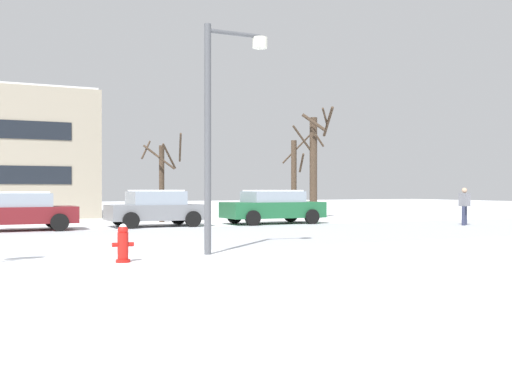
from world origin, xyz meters
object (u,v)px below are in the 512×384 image
at_px(street_lamp, 219,114).
at_px(parked_car_gray, 156,208).
at_px(parked_car_green, 273,206).
at_px(fire_hydrant, 123,243).
at_px(parked_car_maroon, 19,211).
at_px(pedestrian_crossing, 464,203).

bearing_deg(street_lamp, parked_car_gray, 82.76).
bearing_deg(street_lamp, parked_car_green, 57.99).
height_order(fire_hydrant, parked_car_maroon, parked_car_maroon).
xyz_separation_m(parked_car_gray, parked_car_green, (5.18, -0.20, 0.01)).
height_order(street_lamp, parked_car_gray, street_lamp).
height_order(street_lamp, pedestrian_crossing, street_lamp).
bearing_deg(pedestrian_crossing, parked_car_green, 147.33).
bearing_deg(parked_car_gray, parked_car_green, -2.26).
height_order(street_lamp, parked_car_green, street_lamp).
height_order(parked_car_maroon, parked_car_gray, parked_car_gray).
relative_size(fire_hydrant, parked_car_gray, 0.20).
distance_m(fire_hydrant, pedestrian_crossing, 17.13).
relative_size(street_lamp, pedestrian_crossing, 3.38).
bearing_deg(parked_car_green, fire_hydrant, -128.71).
xyz_separation_m(parked_car_maroon, pedestrian_crossing, (17.18, -4.26, 0.19)).
relative_size(parked_car_maroon, parked_car_gray, 1.04).
height_order(fire_hydrant, parked_car_gray, parked_car_gray).
relative_size(fire_hydrant, parked_car_maroon, 0.20).
xyz_separation_m(fire_hydrant, parked_car_gray, (3.74, 11.34, 0.35)).
distance_m(parked_car_maroon, parked_car_gray, 5.19).
bearing_deg(parked_car_maroon, street_lamp, -69.71).
bearing_deg(street_lamp, pedestrian_crossing, 24.55).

